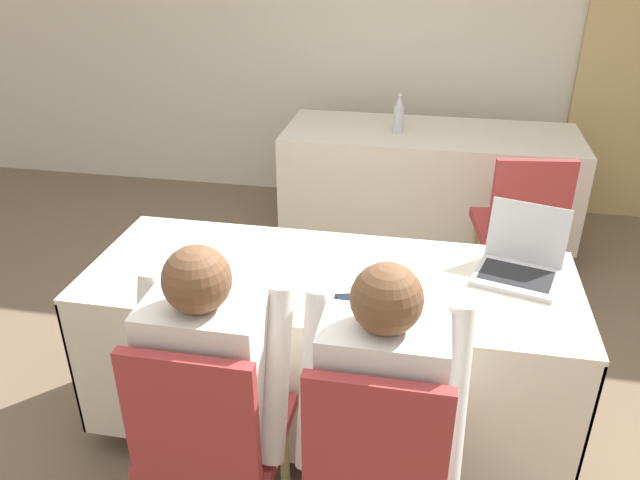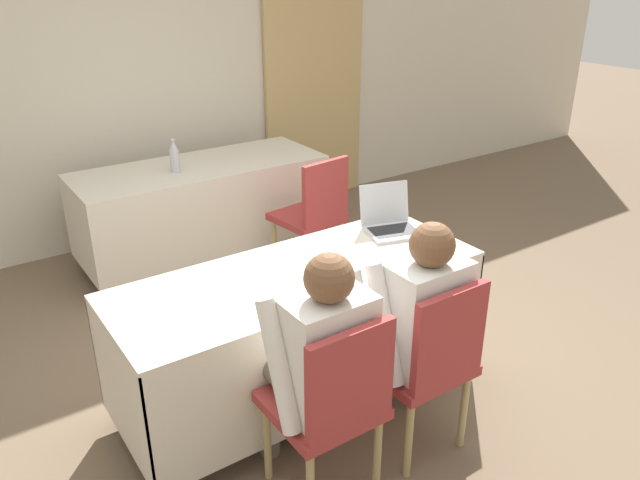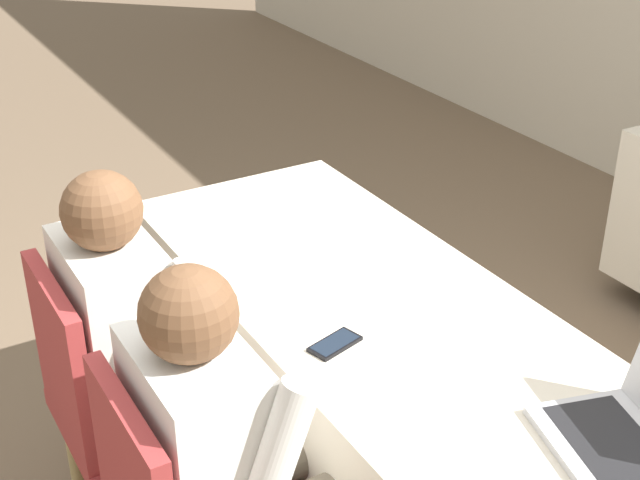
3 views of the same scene
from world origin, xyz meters
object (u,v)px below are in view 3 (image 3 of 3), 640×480
Objects in this scene: cell_phone at (335,344)px; person_white_shirt at (234,461)px; laptop at (630,426)px; chair_near_left at (116,402)px; person_checkered_shirt at (148,342)px.

person_white_shirt is at bearing -80.02° from cell_phone.
laptop reaches higher than chair_near_left.
person_white_shirt is (-0.45, -0.71, -0.13)m from laptop.
laptop is 2.50× the size of cell_phone.
person_white_shirt is (0.53, 0.10, 0.16)m from chair_near_left.
laptop is 0.31× the size of person_white_shirt.
chair_near_left is 0.19m from person_checkered_shirt.
cell_phone is 0.41m from person_white_shirt.
person_white_shirt is at bearing -168.95° from chair_near_left.
person_checkered_shirt is at bearing -150.62° from cell_phone.
person_checkered_shirt and person_white_shirt have the same top height.
chair_near_left is (-0.99, -0.81, -0.29)m from laptop.
chair_near_left is 0.78× the size of person_white_shirt.
person_white_shirt reaches higher than laptop.
cell_phone is (-0.63, -0.35, -0.04)m from laptop.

